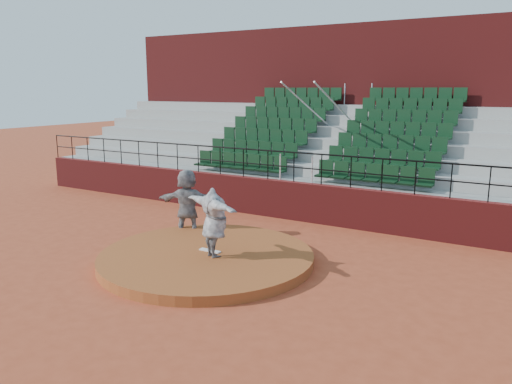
{
  "coord_description": "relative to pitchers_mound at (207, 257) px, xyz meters",
  "views": [
    {
      "loc": [
        7.32,
        -9.88,
        4.4
      ],
      "look_at": [
        0.0,
        2.5,
        1.4
      ],
      "focal_mm": 35.0,
      "sensor_mm": 36.0,
      "label": 1
    }
  ],
  "objects": [
    {
      "name": "fielder",
      "position": [
        -1.91,
        1.67,
        0.9
      ],
      "size": [
        1.98,
        1.28,
        2.04
      ],
      "primitive_type": "imported",
      "rotation": [
        0.0,
        0.0,
        3.53
      ],
      "color": "black",
      "rests_on": "ground"
    },
    {
      "name": "press_box_facade",
      "position": [
        0.0,
        12.6,
        3.43
      ],
      "size": [
        24.0,
        3.0,
        7.1
      ],
      "primitive_type": "cube",
      "color": "maroon",
      "rests_on": "ground"
    },
    {
      "name": "boundary_wall",
      "position": [
        0.0,
        5.0,
        0.53
      ],
      "size": [
        24.0,
        0.3,
        1.3
      ],
      "primitive_type": "cube",
      "color": "maroon",
      "rests_on": "ground"
    },
    {
      "name": "wall_railing",
      "position": [
        0.0,
        5.0,
        1.9
      ],
      "size": [
        24.04,
        0.05,
        1.03
      ],
      "color": "black",
      "rests_on": "boundary_wall"
    },
    {
      "name": "pitcher",
      "position": [
        0.34,
        -0.12,
        1.01
      ],
      "size": [
        2.23,
        1.4,
        1.76
      ],
      "primitive_type": "imported",
      "rotation": [
        0.0,
        0.0,
        2.73
      ],
      "color": "black",
      "rests_on": "pitchers_mound"
    },
    {
      "name": "pitching_rubber",
      "position": [
        0.0,
        0.15,
        0.14
      ],
      "size": [
        0.6,
        0.15,
        0.03
      ],
      "primitive_type": "cube",
      "color": "white",
      "rests_on": "pitchers_mound"
    },
    {
      "name": "pitchers_mound",
      "position": [
        0.0,
        0.0,
        0.0
      ],
      "size": [
        5.5,
        5.5,
        0.25
      ],
      "primitive_type": "cylinder",
      "color": "#9C4C22",
      "rests_on": "ground"
    },
    {
      "name": "seating_deck",
      "position": [
        0.0,
        8.64,
        1.33
      ],
      "size": [
        24.0,
        5.97,
        4.63
      ],
      "color": "#979792",
      "rests_on": "ground"
    },
    {
      "name": "ground",
      "position": [
        0.0,
        0.0,
        -0.12
      ],
      "size": [
        90.0,
        90.0,
        0.0
      ],
      "primitive_type": "plane",
      "color": "#A84326",
      "rests_on": "ground"
    }
  ]
}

